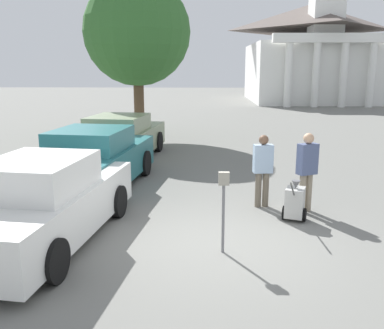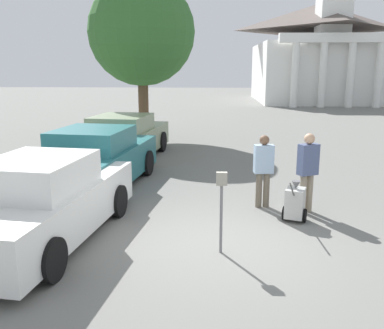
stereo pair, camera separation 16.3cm
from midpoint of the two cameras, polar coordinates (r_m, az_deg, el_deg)
name	(u,v)px [view 2 (the right image)]	position (r m, az deg, el deg)	size (l,w,h in m)	color
ground_plane	(219,243)	(7.79, 4.24, -10.46)	(120.00, 120.00, 0.00)	slate
parked_car_white	(44,203)	(8.07, -18.61, -4.85)	(2.35, 4.79, 1.56)	silver
parked_car_teal	(96,160)	(11.31, -12.29, 0.59)	(2.54, 4.93, 1.57)	#23666B
parked_car_sage	(124,138)	(14.72, -8.80, 3.45)	(2.58, 5.23, 1.51)	gray
parking_meter	(221,197)	(7.10, 4.60, -4.39)	(0.18, 0.09, 1.41)	slate
person_worker	(263,167)	(9.59, 9.98, -0.32)	(0.44, 0.27, 1.64)	#665B4C
person_supervisor	(308,168)	(9.45, 15.64, -0.44)	(0.47, 0.38, 1.73)	gray
equipment_cart	(295,203)	(8.99, 14.08, -4.97)	(0.54, 0.99, 1.00)	#B2B2AD
church	(319,47)	(41.66, 16.64, 14.77)	(10.87, 13.42, 20.14)	white
shade_tree	(142,32)	(18.90, -6.47, 17.11)	(4.48, 4.48, 6.77)	brown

